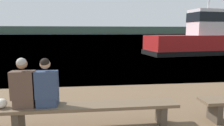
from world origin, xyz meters
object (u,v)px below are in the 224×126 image
(person_left, at_px, (24,87))
(tugboat_red, at_px, (206,40))
(bench_main, at_px, (18,112))
(person_right, at_px, (47,86))
(shopping_bag, at_px, (1,103))

(person_left, relative_size, tugboat_red, 0.09)
(tugboat_red, bearing_deg, bench_main, 130.26)
(bench_main, relative_size, person_right, 6.65)
(person_right, distance_m, tugboat_red, 16.72)
(bench_main, xyz_separation_m, person_right, (0.55, 0.00, 0.48))
(bench_main, distance_m, person_right, 0.73)
(bench_main, xyz_separation_m, person_left, (0.14, 0.00, 0.49))
(bench_main, height_order, tugboat_red, tugboat_red)
(person_left, bearing_deg, shopping_bag, 179.99)
(person_left, relative_size, shopping_bag, 4.52)
(person_left, xyz_separation_m, person_right, (0.41, 0.00, -0.01))
(shopping_bag, distance_m, tugboat_red, 17.29)
(person_right, relative_size, shopping_bag, 4.46)
(tugboat_red, bearing_deg, person_left, 130.60)
(person_right, bearing_deg, person_left, -179.95)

